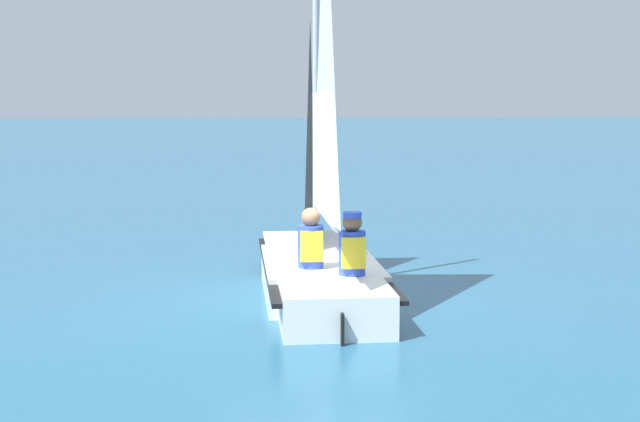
# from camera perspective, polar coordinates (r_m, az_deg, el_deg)

# --- Properties ---
(ground_plane) EXTENTS (260.00, 260.00, 0.00)m
(ground_plane) POSITION_cam_1_polar(r_m,az_deg,el_deg) (11.06, -0.00, -5.46)
(ground_plane) COLOR #235675
(sailboat_main) EXTENTS (4.52, 1.48, 5.10)m
(sailboat_main) POSITION_cam_1_polar(r_m,az_deg,el_deg) (10.88, 0.02, -1.76)
(sailboat_main) COLOR white
(sailboat_main) RESTS_ON ground_plane
(sailor_helm) EXTENTS (0.35, 0.31, 1.16)m
(sailor_helm) POSITION_cam_1_polar(r_m,az_deg,el_deg) (10.41, -0.60, -2.76)
(sailor_helm) COLOR black
(sailor_helm) RESTS_ON ground_plane
(sailor_crew) EXTENTS (0.35, 0.31, 1.16)m
(sailor_crew) POSITION_cam_1_polar(r_m,az_deg,el_deg) (9.98, 2.07, -3.12)
(sailor_crew) COLOR black
(sailor_crew) RESTS_ON ground_plane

